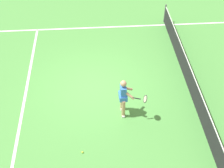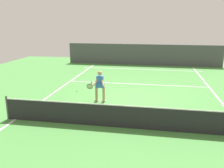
# 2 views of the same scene
# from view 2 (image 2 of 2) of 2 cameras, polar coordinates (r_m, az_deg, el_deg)

# --- Properties ---
(ground_plane) EXTENTS (26.00, 26.00, 0.00)m
(ground_plane) POSITION_cam_2_polar(r_m,az_deg,el_deg) (12.49, 4.92, -3.11)
(ground_plane) COLOR #4C9342
(court_back_wall) EXTENTS (13.76, 0.24, 1.87)m
(court_back_wall) POSITION_cam_2_polar(r_m,az_deg,el_deg) (21.76, 7.40, 7.03)
(court_back_wall) COLOR #47474C
(court_back_wall) RESTS_ON ground
(baseline_marking) EXTENTS (9.76, 0.10, 0.01)m
(baseline_marking) POSITION_cam_2_polar(r_m,az_deg,el_deg) (19.75, 6.98, 3.51)
(baseline_marking) COLOR white
(baseline_marking) RESTS_ON ground
(service_line_marking) EXTENTS (8.76, 0.10, 0.01)m
(service_line_marking) POSITION_cam_2_polar(r_m,az_deg,el_deg) (15.06, 5.88, -0.00)
(service_line_marking) COLOR white
(service_line_marking) RESTS_ON ground
(sideline_left_marking) EXTENTS (0.10, 18.00, 0.01)m
(sideline_left_marking) POSITION_cam_2_polar(r_m,az_deg,el_deg) (12.89, 24.73, -3.88)
(sideline_left_marking) COLOR white
(sideline_left_marking) RESTS_ON ground
(sideline_right_marking) EXTENTS (0.10, 18.00, 0.01)m
(sideline_right_marking) POSITION_cam_2_polar(r_m,az_deg,el_deg) (13.57, -13.82, -2.01)
(sideline_right_marking) COLOR white
(sideline_right_marking) RESTS_ON ground
(court_net) EXTENTS (9.44, 0.08, 0.97)m
(court_net) POSITION_cam_2_polar(r_m,az_deg,el_deg) (8.79, 2.62, -7.80)
(court_net) COLOR #4C4C51
(court_net) RESTS_ON ground
(tennis_player) EXTENTS (0.76, 0.95, 1.55)m
(tennis_player) POSITION_cam_2_polar(r_m,az_deg,el_deg) (11.47, -2.98, -0.29)
(tennis_player) COLOR tan
(tennis_player) RESTS_ON ground
(tennis_ball_near) EXTENTS (0.07, 0.07, 0.07)m
(tennis_ball_near) POSITION_cam_2_polar(r_m,az_deg,el_deg) (12.08, -18.89, -4.34)
(tennis_ball_near) COLOR #D1E533
(tennis_ball_near) RESTS_ON ground
(tennis_ball_mid) EXTENTS (0.07, 0.07, 0.07)m
(tennis_ball_mid) POSITION_cam_2_polar(r_m,az_deg,el_deg) (13.55, -8.45, -1.64)
(tennis_ball_mid) COLOR #D1E533
(tennis_ball_mid) RESTS_ON ground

